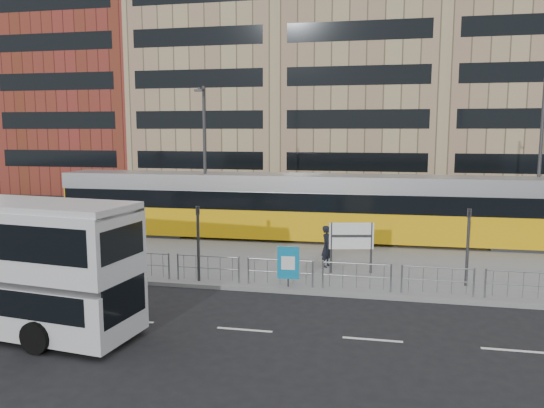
% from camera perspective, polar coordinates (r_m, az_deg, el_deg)
% --- Properties ---
extents(ground, '(120.00, 120.00, 0.00)m').
position_cam_1_polar(ground, '(21.47, -5.50, -9.12)').
color(ground, black).
rests_on(ground, ground).
extents(plaza, '(64.00, 24.00, 0.15)m').
position_cam_1_polar(plaza, '(32.78, 0.66, -2.97)').
color(plaza, slate).
rests_on(plaza, ground).
extents(kerb, '(64.00, 0.25, 0.17)m').
position_cam_1_polar(kerb, '(21.49, -5.46, -8.89)').
color(kerb, gray).
rests_on(kerb, ground).
extents(building_row, '(70.40, 18.40, 31.20)m').
position_cam_1_polar(building_row, '(54.47, 6.94, 14.89)').
color(building_row, maroon).
rests_on(building_row, ground).
extents(pedestrian_barrier, '(32.07, 0.07, 1.10)m').
position_cam_1_polar(pedestrian_barrier, '(21.19, 0.08, -6.55)').
color(pedestrian_barrier, gray).
rests_on(pedestrian_barrier, plaza).
extents(road_markings, '(62.00, 0.12, 0.01)m').
position_cam_1_polar(road_markings, '(17.57, -6.21, -13.05)').
color(road_markings, white).
rests_on(road_markings, ground).
extents(tram, '(31.15, 3.42, 3.67)m').
position_cam_1_polar(tram, '(29.82, 6.21, -0.38)').
color(tram, '#E6AA0C').
rests_on(tram, plaza).
extents(station_sign, '(1.90, 0.46, 2.21)m').
position_cam_1_polar(station_sign, '(23.08, 8.53, -3.66)').
color(station_sign, '#2D2D30').
rests_on(station_sign, plaza).
extents(ad_panel, '(0.86, 0.12, 1.61)m').
position_cam_1_polar(ad_panel, '(20.95, 1.76, -6.40)').
color(ad_panel, '#2D2D30').
rests_on(ad_panel, plaza).
extents(pedestrian, '(0.66, 0.80, 1.88)m').
position_cam_1_polar(pedestrian, '(24.12, 5.94, -4.54)').
color(pedestrian, black).
rests_on(pedestrian, plaza).
extents(traffic_light_west, '(0.23, 0.25, 3.10)m').
position_cam_1_polar(traffic_light_west, '(21.75, -7.96, -3.16)').
color(traffic_light_west, '#2D2D30').
rests_on(traffic_light_west, plaza).
extents(traffic_light_east, '(0.20, 0.23, 3.10)m').
position_cam_1_polar(traffic_light_east, '(22.24, 20.35, -3.34)').
color(traffic_light_east, '#2D2D30').
rests_on(traffic_light_east, plaza).
extents(lamp_post_west, '(0.45, 1.04, 8.58)m').
position_cam_1_polar(lamp_post_west, '(30.46, -7.28, 5.12)').
color(lamp_post_west, '#2D2D30').
rests_on(lamp_post_west, plaza).
extents(lamp_post_east, '(0.45, 1.04, 8.85)m').
position_cam_1_polar(lamp_post_east, '(31.61, 26.91, 4.67)').
color(lamp_post_east, '#2D2D30').
rests_on(lamp_post_east, plaza).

